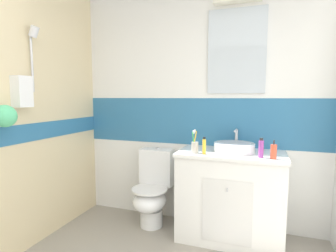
% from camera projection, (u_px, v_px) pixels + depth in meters
% --- Properties ---
extents(wall_back_tiled, '(3.20, 0.20, 2.50)m').
position_uv_depth(wall_back_tiled, '(199.00, 106.00, 2.89)').
color(wall_back_tiled, white).
rests_on(wall_back_tiled, ground_plane).
extents(wall_left_shower_alcove, '(0.29, 3.48, 2.50)m').
position_uv_depth(wall_left_shower_alcove, '(0.00, 111.00, 2.17)').
color(wall_left_shower_alcove, beige).
rests_on(wall_left_shower_alcove, ground_plane).
extents(vanity_cabinet, '(0.98, 0.55, 0.85)m').
position_uv_depth(vanity_cabinet, '(230.00, 196.00, 2.57)').
color(vanity_cabinet, white).
rests_on(vanity_cabinet, ground_plane).
extents(sink_basin, '(0.38, 0.42, 0.20)m').
position_uv_depth(sink_basin, '(234.00, 147.00, 2.53)').
color(sink_basin, white).
rests_on(sink_basin, vanity_cabinet).
extents(toilet, '(0.37, 0.50, 0.81)m').
position_uv_depth(toilet, '(153.00, 190.00, 2.86)').
color(toilet, white).
rests_on(toilet, ground_plane).
extents(toothbrush_cup, '(0.06, 0.06, 0.22)m').
position_uv_depth(toothbrush_cup, '(195.00, 147.00, 2.47)').
color(toothbrush_cup, '#B2ADA3').
rests_on(toothbrush_cup, vanity_cabinet).
extents(soap_dispenser, '(0.05, 0.05, 0.16)m').
position_uv_depth(soap_dispenser, '(274.00, 152.00, 2.23)').
color(soap_dispenser, '#D84C33').
rests_on(soap_dispenser, vanity_cabinet).
extents(toothpaste_tube_upright, '(0.03, 0.03, 0.15)m').
position_uv_depth(toothpaste_tube_upright, '(204.00, 146.00, 2.43)').
color(toothpaste_tube_upright, yellow).
rests_on(toothpaste_tube_upright, vanity_cabinet).
extents(deodorant_spray_can, '(0.04, 0.04, 0.17)m').
position_uv_depth(deodorant_spray_can, '(261.00, 148.00, 2.28)').
color(deodorant_spray_can, '#993F99').
rests_on(deodorant_spray_can, vanity_cabinet).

